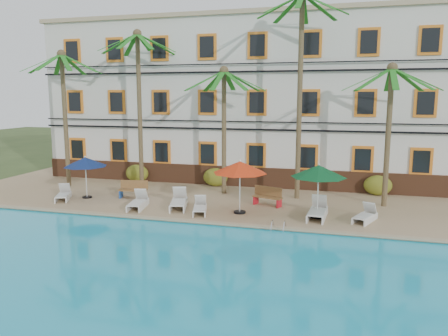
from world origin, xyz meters
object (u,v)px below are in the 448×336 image
(umbrella_red, at_px, (240,168))
(lounger_e, at_px, (318,211))
(palm_e, at_px, (389,114))
(bench_left, at_px, (133,189))
(lounger_d, at_px, (200,208))
(palm_a, at_px, (64,100))
(palm_b, at_px, (139,89))
(lounger_f, at_px, (365,216))
(bench_right, at_px, (268,196))
(pool_ladder, at_px, (278,229))
(lounger_c, at_px, (179,202))
(umbrella_blue, at_px, (85,162))
(lounger_b, at_px, (138,202))
(lounger_a, at_px, (63,195))
(umbrella_green, at_px, (319,171))
(palm_c, at_px, (224,111))
(palm_d, at_px, (300,71))

(umbrella_red, xyz_separation_m, lounger_e, (3.54, 0.10, -1.83))
(palm_e, distance_m, bench_left, 13.52)
(palm_e, distance_m, lounger_d, 10.08)
(palm_a, bearing_deg, palm_b, 12.21)
(lounger_f, bearing_deg, umbrella_red, -178.97)
(lounger_f, xyz_separation_m, bench_right, (-4.53, 1.68, 0.22))
(bench_right, xyz_separation_m, pool_ladder, (1.07, -3.81, -0.47))
(palm_b, xyz_separation_m, lounger_e, (10.57, -4.18, -5.48))
(pool_ladder, bearing_deg, umbrella_red, 135.96)
(bench_left, bearing_deg, lounger_f, -6.86)
(lounger_c, distance_m, lounger_f, 8.64)
(lounger_f, bearing_deg, palm_e, 71.47)
(palm_b, distance_m, umbrella_blue, 5.40)
(palm_b, height_order, lounger_b, palm_b)
(lounger_e, bearing_deg, lounger_f, 0.08)
(lounger_f, bearing_deg, lounger_b, -177.35)
(palm_a, relative_size, palm_b, 0.88)
(palm_a, xyz_separation_m, lounger_a, (1.85, -3.17, -4.91))
(umbrella_green, xyz_separation_m, bench_left, (-9.72, 1.36, -1.63))
(lounger_a, bearing_deg, bench_right, 8.65)
(palm_a, height_order, lounger_f, palm_a)
(palm_a, xyz_separation_m, lounger_b, (6.42, -3.72, -4.89))
(palm_e, bearing_deg, palm_c, 175.17)
(palm_c, distance_m, lounger_f, 9.33)
(palm_a, height_order, bench_right, palm_a)
(lounger_c, relative_size, lounger_d, 1.23)
(lounger_c, height_order, lounger_d, lounger_c)
(umbrella_green, height_order, bench_right, umbrella_green)
(bench_right, bearing_deg, palm_a, 172.86)
(umbrella_red, bearing_deg, lounger_b, -175.54)
(bench_right, bearing_deg, lounger_f, -20.28)
(palm_d, bearing_deg, lounger_f, -47.42)
(palm_c, distance_m, bench_left, 6.44)
(palm_a, relative_size, lounger_b, 4.18)
(umbrella_red, xyz_separation_m, lounger_f, (5.57, 0.10, -1.89))
(lounger_d, height_order, bench_right, bench_right)
(bench_left, bearing_deg, palm_a, 160.72)
(palm_d, height_order, umbrella_green, palm_d)
(palm_d, distance_m, umbrella_green, 5.87)
(lounger_a, relative_size, lounger_f, 1.02)
(palm_c, height_order, umbrella_blue, palm_c)
(lounger_d, bearing_deg, umbrella_green, 6.73)
(palm_d, height_order, umbrella_red, palm_d)
(umbrella_red, distance_m, bench_right, 2.65)
(lounger_a, relative_size, lounger_d, 1.02)
(palm_a, height_order, palm_d, palm_d)
(lounger_b, relative_size, pool_ladder, 2.58)
(umbrella_green, distance_m, lounger_a, 13.20)
(lounger_e, height_order, pool_ladder, lounger_e)
(umbrella_green, xyz_separation_m, bench_right, (-2.49, 1.62, -1.63))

